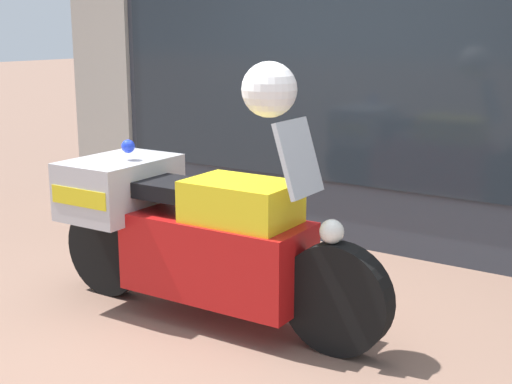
{
  "coord_description": "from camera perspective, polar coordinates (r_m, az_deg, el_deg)",
  "views": [
    {
      "loc": [
        2.61,
        -3.45,
        1.83
      ],
      "look_at": [
        -0.01,
        0.42,
        0.74
      ],
      "focal_mm": 50.0,
      "sensor_mm": 36.0,
      "label": 1
    }
  ],
  "objects": [
    {
      "name": "ground_plane",
      "position": [
        4.7,
        -2.81,
        -9.82
      ],
      "size": [
        60.0,
        60.0,
        0.0
      ],
      "primitive_type": "plane",
      "color": "#7A5B4C"
    },
    {
      "name": "shop_building",
      "position": [
        6.21,
        5.56,
        12.62
      ],
      "size": [
        6.45,
        0.55,
        3.55
      ],
      "color": "#333842",
      "rests_on": "ground"
    },
    {
      "name": "window_display",
      "position": [
        6.09,
        11.01,
        0.1
      ],
      "size": [
        5.24,
        0.3,
        2.05
      ],
      "color": "slate",
      "rests_on": "ground"
    },
    {
      "name": "paramedic_motorcycle",
      "position": [
        4.54,
        -5.24,
        -3.09
      ],
      "size": [
        2.41,
        0.78,
        1.32
      ],
      "rotation": [
        0.0,
        0.0,
        0.03
      ],
      "color": "black",
      "rests_on": "ground"
    },
    {
      "name": "white_helmet",
      "position": [
        4.04,
        1.07,
        8.2
      ],
      "size": [
        0.32,
        0.32,
        0.32
      ],
      "primitive_type": "sphere",
      "color": "white",
      "rests_on": "paramedic_motorcycle"
    }
  ]
}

